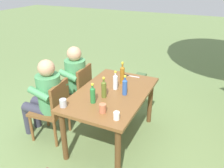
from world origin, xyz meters
TOP-DOWN VIEW (x-y plane):
  - ground_plane at (0.00, 0.00)m, footprint 24.00×24.00m
  - dining_table at (0.00, 0.00)m, footprint 1.41×0.88m
  - chair_near_left at (-0.32, -0.74)m, footprint 0.46×0.46m
  - chair_near_right at (0.31, -0.74)m, footprint 0.48×0.48m
  - person_in_white_shirt at (-0.32, -0.85)m, footprint 0.47×0.62m
  - person_in_plaid_shirt at (0.32, -0.85)m, footprint 0.47×0.62m
  - bottle_clear at (-0.11, 0.00)m, footprint 0.06×0.06m
  - bottle_olive at (0.16, -0.04)m, footprint 0.06×0.06m
  - bottle_blue at (-0.01, 0.17)m, footprint 0.06×0.06m
  - bottle_amber at (-0.31, 0.01)m, footprint 0.06×0.06m
  - bottle_green at (0.34, -0.10)m, footprint 0.06×0.06m
  - cup_white at (0.54, 0.30)m, footprint 0.07×0.07m
  - cup_terracotta at (0.48, 0.11)m, footprint 0.08×0.08m
  - cup_steel at (0.56, -0.36)m, footprint 0.08×0.08m
  - table_knife at (-0.60, 0.03)m, footprint 0.03×0.24m
  - backpack_by_far_side at (-1.30, -0.06)m, footprint 0.30×0.24m

SIDE VIEW (x-z plane):
  - ground_plane at x=0.00m, z-range 0.00..0.00m
  - backpack_by_far_side at x=-1.30m, z-range -0.01..0.45m
  - chair_near_left at x=-0.32m, z-range 0.05..0.92m
  - chair_near_right at x=0.31m, z-range 0.05..0.92m
  - dining_table at x=0.00m, z-range 0.27..1.01m
  - person_in_white_shirt at x=-0.32m, z-range 0.07..1.25m
  - person_in_plaid_shirt at x=0.32m, z-range 0.07..1.25m
  - table_knife at x=-0.60m, z-range 0.74..0.75m
  - cup_white at x=0.54m, z-range 0.74..0.83m
  - cup_steel at x=0.56m, z-range 0.74..0.84m
  - cup_terracotta at x=0.48m, z-range 0.74..0.85m
  - bottle_green at x=0.34m, z-range 0.73..0.98m
  - bottle_clear at x=-0.11m, z-range 0.73..0.98m
  - bottle_blue at x=-0.01m, z-range 0.73..0.99m
  - bottle_olive at x=0.16m, z-range 0.72..1.00m
  - bottle_amber at x=-0.31m, z-range 0.72..1.04m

